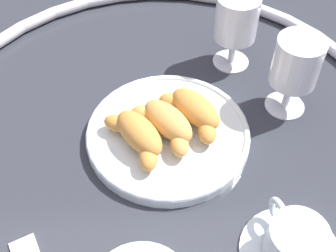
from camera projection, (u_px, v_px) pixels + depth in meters
ground_plane at (160, 127)px, 0.72m from camera, size 2.20×2.20×0.00m
table_chrome_rim at (160, 123)px, 0.72m from camera, size 0.79×0.79×0.02m
pastry_plate at (168, 134)px, 0.70m from camera, size 0.26×0.26×0.02m
croissant_large at (194, 111)px, 0.69m from camera, size 0.12×0.11×0.04m
croissant_small at (166, 122)px, 0.68m from camera, size 0.12×0.11×0.04m
croissant_extra at (138, 135)px, 0.66m from camera, size 0.12×0.11×0.04m
coffee_cup_near at (294, 244)px, 0.56m from camera, size 0.14×0.14×0.06m
juice_glass_left at (236, 21)px, 0.76m from camera, size 0.08×0.08×0.14m
juice_glass_right at (296, 65)px, 0.69m from camera, size 0.08×0.08×0.14m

